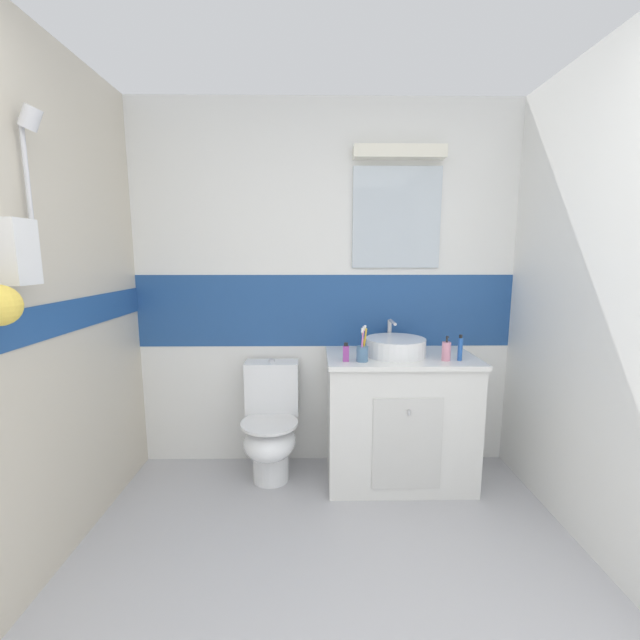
# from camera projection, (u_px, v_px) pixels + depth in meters

# --- Properties ---
(ground_plane) EXTENTS (3.20, 3.48, 0.04)m
(ground_plane) POSITION_uv_depth(u_px,v_px,m) (331.00, 594.00, 1.82)
(ground_plane) COLOR #B2B2B7
(wall_back_tiled) EXTENTS (3.20, 0.20, 2.50)m
(wall_back_tiled) POSITION_uv_depth(u_px,v_px,m) (326.00, 287.00, 2.85)
(wall_back_tiled) COLOR white
(wall_back_tiled) RESTS_ON ground_plane
(vanity_cabinet) EXTENTS (0.95, 0.56, 0.85)m
(vanity_cabinet) POSITION_uv_depth(u_px,v_px,m) (398.00, 417.00, 2.67)
(vanity_cabinet) COLOR silver
(vanity_cabinet) RESTS_ON ground_plane
(sink_basin) EXTENTS (0.38, 0.42, 0.21)m
(sink_basin) POSITION_uv_depth(u_px,v_px,m) (395.00, 346.00, 2.59)
(sink_basin) COLOR white
(sink_basin) RESTS_ON vanity_cabinet
(toilet) EXTENTS (0.37, 0.50, 0.78)m
(toilet) POSITION_uv_depth(u_px,v_px,m) (271.00, 426.00, 2.70)
(toilet) COLOR white
(toilet) RESTS_ON ground_plane
(toothbrush_cup) EXTENTS (0.07, 0.07, 0.22)m
(toothbrush_cup) POSITION_uv_depth(u_px,v_px,m) (362.00, 352.00, 2.44)
(toothbrush_cup) COLOR #4C7299
(toothbrush_cup) RESTS_ON vanity_cabinet
(soap_dispenser) EXTENTS (0.05, 0.05, 0.15)m
(soap_dispenser) POSITION_uv_depth(u_px,v_px,m) (446.00, 351.00, 2.46)
(soap_dispenser) COLOR pink
(soap_dispenser) RESTS_ON vanity_cabinet
(perfume_flask_small) EXTENTS (0.04, 0.03, 0.11)m
(perfume_flask_small) POSITION_uv_depth(u_px,v_px,m) (346.00, 352.00, 2.44)
(perfume_flask_small) COLOR #993F99
(perfume_flask_small) RESTS_ON vanity_cabinet
(toothpaste_tube_upright) EXTENTS (0.03, 0.03, 0.16)m
(toothpaste_tube_upright) POSITION_uv_depth(u_px,v_px,m) (460.00, 348.00, 2.46)
(toothpaste_tube_upright) COLOR #2659B2
(toothpaste_tube_upright) RESTS_ON vanity_cabinet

